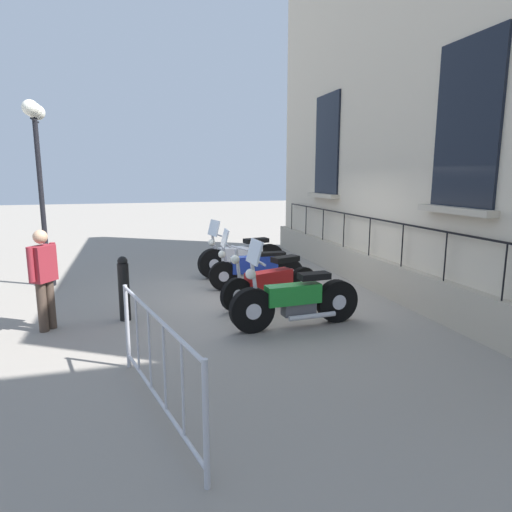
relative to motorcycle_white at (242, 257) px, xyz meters
name	(u,v)px	position (x,y,z in m)	size (l,w,h in m)	color
ground_plane	(268,295)	(-0.09, 1.83, -0.43)	(60.00, 60.00, 0.00)	gray
building_facade	(395,81)	(-2.69, 1.83, 3.73)	(0.82, 11.03, 8.56)	beige
motorcycle_white	(242,257)	(0.00, 0.00, 0.00)	(2.17, 0.72, 1.34)	black
motorcycle_blue	(256,269)	(0.01, 1.25, -0.02)	(2.02, 0.55, 1.26)	black
motorcycle_red	(271,283)	(0.06, 2.45, -0.03)	(2.04, 0.92, 1.13)	black
motorcycle_green	(295,300)	(0.07, 3.70, -0.01)	(2.15, 0.57, 1.41)	black
lamppost	(38,157)	(4.23, -0.18, 2.28)	(0.31, 1.01, 3.78)	black
crowd_barrier	(157,360)	(2.28, 5.72, 0.13)	(0.63, 2.45, 1.05)	#B7B7BF
bollard	(124,288)	(2.63, 2.64, 0.10)	(0.18, 0.18, 1.06)	black
pedestrian_standing	(44,275)	(3.77, 2.79, 0.43)	(0.39, 0.45, 1.55)	#47382D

